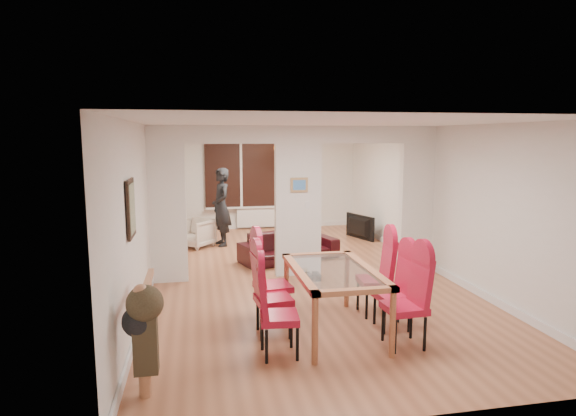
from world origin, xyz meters
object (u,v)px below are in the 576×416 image
object	(u,v)px
dining_chair_la	(279,310)
bowl	(288,232)
coffee_table	(280,239)
television	(357,227)
dining_chair_ra	(404,300)
dining_chair_rc	(375,275)
armchair	(195,233)
dining_chair_lb	(273,293)
dining_chair_lc	(273,280)
bottle	(291,229)
dining_table	(333,300)
sofa	(289,246)
dining_chair_rb	(392,289)
person	(221,207)

from	to	relation	value
dining_chair_la	bowl	bearing A→B (deg)	83.61
coffee_table	television	bearing A→B (deg)	7.72
dining_chair_la	dining_chair_ra	world-z (taller)	dining_chair_ra
dining_chair_rc	armchair	bearing A→B (deg)	121.42
dining_chair_lb	dining_chair_lc	bearing A→B (deg)	75.84
dining_chair_la	coffee_table	xyz separation A→B (m)	(0.96, 5.49, -0.40)
bottle	dining_table	bearing A→B (deg)	-95.05
sofa	armchair	xyz separation A→B (m)	(-1.81, 1.54, 0.03)
dining_chair_lc	armchair	size ratio (longest dim) A/B	1.63
dining_table	television	bearing A→B (deg)	68.11
dining_chair_lb	bottle	bearing A→B (deg)	70.49
bottle	dining_chair_rb	bearing A→B (deg)	-86.16
armchair	person	size ratio (longest dim) A/B	0.40
dining_table	bottle	distance (m)	4.89
dining_chair_rb	television	xyz separation A→B (m)	(1.33, 5.26, -0.22)
dining_chair_ra	armchair	size ratio (longest dim) A/B	1.59
dining_chair_lc	dining_chair_rc	bearing A→B (deg)	-7.00
sofa	armchair	bearing A→B (deg)	121.11
dining_chair_lb	bottle	xyz separation A→B (m)	(1.18, 4.82, -0.16)
dining_chair_rc	bowl	xyz separation A→B (m)	(-0.33, 4.58, -0.27)
dining_chair_lc	sofa	size ratio (longest dim) A/B	0.58
dining_chair_ra	armchair	bearing A→B (deg)	109.19
dining_chair_rc	coffee_table	bearing A→B (deg)	100.65
dining_chair_lb	coffee_table	bearing A→B (deg)	73.39
dining_table	dining_chair_lc	xyz separation A→B (m)	(-0.68, 0.47, 0.15)
bottle	sofa	bearing A→B (deg)	-102.73
dining_chair_lc	dining_chair_rc	world-z (taller)	dining_chair_lc
dining_chair_la	television	xyz separation A→B (m)	(2.87, 5.75, -0.24)
sofa	dining_chair_ra	bearing A→B (deg)	-100.76
dining_chair_ra	television	distance (m)	5.95
dining_chair_ra	coffee_table	world-z (taller)	dining_chair_ra
dining_chair_la	television	size ratio (longest dim) A/B	1.05
dining_chair_lc	coffee_table	size ratio (longest dim) A/B	1.07
dining_chair_lc	bottle	size ratio (longest dim) A/B	4.32
armchair	dining_chair_lc	bearing A→B (deg)	-36.39
dining_table	dining_chair_rc	distance (m)	0.88
dining_chair_lc	sofa	world-z (taller)	dining_chair_lc
television	dining_chair_rc	bearing A→B (deg)	144.21
dining_chair_ra	dining_chair_la	bearing A→B (deg)	175.46
sofa	bottle	xyz separation A→B (m)	(0.30, 1.33, 0.09)
dining_chair_lb	person	xyz separation A→B (m)	(-0.35, 5.09, 0.34)
dining_chair_la	dining_chair_lb	world-z (taller)	dining_chair_lb
sofa	person	xyz separation A→B (m)	(-1.23, 1.59, 0.59)
bottle	bowl	xyz separation A→B (m)	(-0.03, 0.19, -0.10)
dining_table	armchair	size ratio (longest dim) A/B	2.52
dining_chair_lb	dining_chair_ra	xyz separation A→B (m)	(1.43, -0.61, 0.02)
television	sofa	bearing A→B (deg)	110.76
dining_chair_lc	bottle	bearing A→B (deg)	68.48
dining_chair_lb	coffee_table	xyz separation A→B (m)	(0.94, 4.91, -0.41)
dining_chair_la	dining_chair_lc	bearing A→B (deg)	90.31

